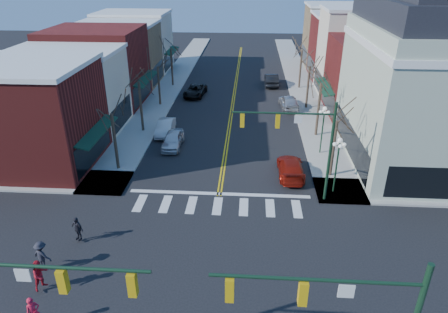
% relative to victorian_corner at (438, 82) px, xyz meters
% --- Properties ---
extents(ground, '(160.00, 160.00, 0.00)m').
position_rel_victorian_corner_xyz_m(ground, '(-16.50, -14.50, -6.66)').
color(ground, black).
rests_on(ground, ground).
extents(sidewalk_left, '(3.50, 70.00, 0.15)m').
position_rel_victorian_corner_xyz_m(sidewalk_left, '(-25.25, 5.50, -6.58)').
color(sidewalk_left, '#9E9B93').
rests_on(sidewalk_left, ground).
extents(sidewalk_right, '(3.50, 70.00, 0.15)m').
position_rel_victorian_corner_xyz_m(sidewalk_right, '(-7.75, 5.50, -6.58)').
color(sidewalk_right, '#9E9B93').
rests_on(sidewalk_right, ground).
extents(bldg_left_brick_a, '(10.00, 8.50, 8.00)m').
position_rel_victorian_corner_xyz_m(bldg_left_brick_a, '(-32.00, -2.75, -2.66)').
color(bldg_left_brick_a, maroon).
rests_on(bldg_left_brick_a, ground).
extents(bldg_left_stucco_a, '(10.00, 7.00, 7.50)m').
position_rel_victorian_corner_xyz_m(bldg_left_stucco_a, '(-32.00, 5.00, -2.91)').
color(bldg_left_stucco_a, beige).
rests_on(bldg_left_stucco_a, ground).
extents(bldg_left_brick_b, '(10.00, 9.00, 8.50)m').
position_rel_victorian_corner_xyz_m(bldg_left_brick_b, '(-32.00, 13.00, -2.41)').
color(bldg_left_brick_b, maroon).
rests_on(bldg_left_brick_b, ground).
extents(bldg_left_tan, '(10.00, 7.50, 7.80)m').
position_rel_victorian_corner_xyz_m(bldg_left_tan, '(-32.00, 21.25, -2.76)').
color(bldg_left_tan, '#9F8157').
rests_on(bldg_left_tan, ground).
extents(bldg_left_stucco_b, '(10.00, 8.00, 8.20)m').
position_rel_victorian_corner_xyz_m(bldg_left_stucco_b, '(-32.00, 29.00, -2.56)').
color(bldg_left_stucco_b, beige).
rests_on(bldg_left_stucco_b, ground).
extents(bldg_right_brick_a, '(10.00, 8.50, 8.00)m').
position_rel_victorian_corner_xyz_m(bldg_right_brick_a, '(-1.00, 11.25, -2.66)').
color(bldg_right_brick_a, maroon).
rests_on(bldg_right_brick_a, ground).
extents(bldg_right_stucco, '(10.00, 7.00, 10.00)m').
position_rel_victorian_corner_xyz_m(bldg_right_stucco, '(-1.00, 19.00, -1.66)').
color(bldg_right_stucco, beige).
rests_on(bldg_right_stucco, ground).
extents(bldg_right_brick_b, '(10.00, 8.00, 8.50)m').
position_rel_victorian_corner_xyz_m(bldg_right_brick_b, '(-1.00, 26.50, -2.41)').
color(bldg_right_brick_b, maroon).
rests_on(bldg_right_brick_b, ground).
extents(bldg_right_tan, '(10.00, 8.00, 9.00)m').
position_rel_victorian_corner_xyz_m(bldg_right_tan, '(-1.00, 34.50, -2.16)').
color(bldg_right_tan, '#9F8157').
rests_on(bldg_right_tan, ground).
extents(victorian_corner, '(12.25, 14.25, 13.30)m').
position_rel_victorian_corner_xyz_m(victorian_corner, '(0.00, 0.00, 0.00)').
color(victorian_corner, '#ACB9A0').
rests_on(victorian_corner, ground).
extents(traffic_mast_near_left, '(6.60, 0.28, 7.20)m').
position_rel_victorian_corner_xyz_m(traffic_mast_near_left, '(-22.05, -21.90, -1.95)').
color(traffic_mast_near_left, '#14331E').
rests_on(traffic_mast_near_left, ground).
extents(traffic_mast_far_right, '(6.60, 0.28, 7.20)m').
position_rel_victorian_corner_xyz_m(traffic_mast_far_right, '(-10.95, -7.10, -1.95)').
color(traffic_mast_far_right, '#14331E').
rests_on(traffic_mast_far_right, ground).
extents(lamppost_corner, '(0.36, 0.36, 4.33)m').
position_rel_victorian_corner_xyz_m(lamppost_corner, '(-8.30, -6.00, -3.70)').
color(lamppost_corner, '#14331E').
rests_on(lamppost_corner, ground).
extents(lamppost_midblock, '(0.36, 0.36, 4.33)m').
position_rel_victorian_corner_xyz_m(lamppost_midblock, '(-8.30, 0.50, -3.70)').
color(lamppost_midblock, '#14331E').
rests_on(lamppost_midblock, ground).
extents(tree_left_a, '(0.24, 0.24, 4.76)m').
position_rel_victorian_corner_xyz_m(tree_left_a, '(-24.90, -3.50, -4.28)').
color(tree_left_a, '#382B21').
rests_on(tree_left_a, ground).
extents(tree_left_b, '(0.24, 0.24, 5.04)m').
position_rel_victorian_corner_xyz_m(tree_left_b, '(-24.90, 4.50, -4.14)').
color(tree_left_b, '#382B21').
rests_on(tree_left_b, ground).
extents(tree_left_c, '(0.24, 0.24, 4.55)m').
position_rel_victorian_corner_xyz_m(tree_left_c, '(-24.90, 12.50, -4.38)').
color(tree_left_c, '#382B21').
rests_on(tree_left_c, ground).
extents(tree_left_d, '(0.24, 0.24, 4.90)m').
position_rel_victorian_corner_xyz_m(tree_left_d, '(-24.90, 20.50, -4.21)').
color(tree_left_d, '#382B21').
rests_on(tree_left_d, ground).
extents(tree_right_a, '(0.24, 0.24, 4.62)m').
position_rel_victorian_corner_xyz_m(tree_right_a, '(-8.10, -3.50, -4.35)').
color(tree_right_a, '#382B21').
rests_on(tree_right_a, ground).
extents(tree_right_b, '(0.24, 0.24, 5.18)m').
position_rel_victorian_corner_xyz_m(tree_right_b, '(-8.10, 4.50, -4.07)').
color(tree_right_b, '#382B21').
rests_on(tree_right_b, ground).
extents(tree_right_c, '(0.24, 0.24, 4.83)m').
position_rel_victorian_corner_xyz_m(tree_right_c, '(-8.10, 12.50, -4.24)').
color(tree_right_c, '#382B21').
rests_on(tree_right_c, ground).
extents(tree_right_d, '(0.24, 0.24, 4.97)m').
position_rel_victorian_corner_xyz_m(tree_right_d, '(-8.10, 20.50, -4.17)').
color(tree_right_d, '#382B21').
rests_on(tree_right_d, ground).
extents(car_left_near, '(1.67, 4.10, 1.39)m').
position_rel_victorian_corner_xyz_m(car_left_near, '(-21.30, 1.12, -5.96)').
color(car_left_near, silver).
rests_on(car_left_near, ground).
extents(car_left_mid, '(1.48, 4.11, 1.35)m').
position_rel_victorian_corner_xyz_m(car_left_mid, '(-22.57, 4.04, -5.98)').
color(car_left_mid, silver).
rests_on(car_left_mid, ground).
extents(car_left_far, '(2.72, 5.00, 1.33)m').
position_rel_victorian_corner_xyz_m(car_left_far, '(-21.30, 16.36, -5.99)').
color(car_left_far, black).
rests_on(car_left_far, ground).
extents(car_right_near, '(1.97, 4.72, 1.36)m').
position_rel_victorian_corner_xyz_m(car_right_near, '(-11.18, -3.57, -5.98)').
color(car_right_near, '#9A190E').
rests_on(car_right_near, ground).
extents(car_right_mid, '(2.28, 4.70, 1.54)m').
position_rel_victorian_corner_xyz_m(car_right_mid, '(-10.10, 12.46, -5.89)').
color(car_right_mid, '#B9B9BE').
rests_on(car_right_mid, ground).
extents(car_right_far, '(1.83, 4.86, 1.58)m').
position_rel_victorian_corner_xyz_m(car_right_far, '(-11.70, 21.72, -5.87)').
color(car_right_far, black).
rests_on(car_right_far, ground).
extents(pedestrian_red_a, '(0.68, 0.66, 1.58)m').
position_rel_victorian_corner_xyz_m(pedestrian_red_a, '(-23.90, -18.90, -5.72)').
color(pedestrian_red_a, red).
rests_on(pedestrian_red_a, sidewalk_left).
extents(pedestrian_red_b, '(0.96, 1.03, 1.69)m').
position_rel_victorian_corner_xyz_m(pedestrian_red_b, '(-24.70, -16.62, -5.66)').
color(pedestrian_red_b, '#AF121E').
rests_on(pedestrian_red_b, sidewalk_left).
extents(pedestrian_dark_a, '(0.97, 0.75, 1.54)m').
position_rel_victorian_corner_xyz_m(pedestrian_dark_a, '(-24.43, -12.67, -5.74)').
color(pedestrian_dark_a, black).
rests_on(pedestrian_dark_a, sidewalk_left).
extents(pedestrian_dark_b, '(1.20, 0.90, 1.66)m').
position_rel_victorian_corner_xyz_m(pedestrian_dark_b, '(-25.35, -15.17, -5.68)').
color(pedestrian_dark_b, '#212129').
rests_on(pedestrian_dark_b, sidewalk_left).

